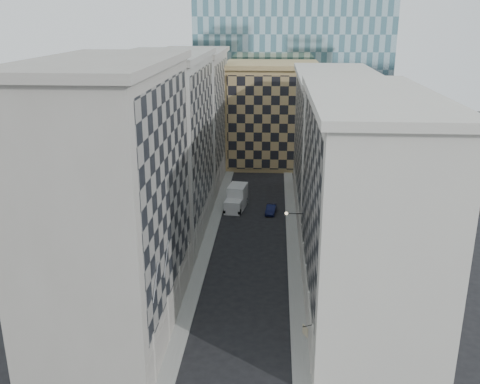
% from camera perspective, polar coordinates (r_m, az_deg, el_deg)
% --- Properties ---
extents(sidewalk_west, '(1.50, 100.00, 0.15)m').
position_cam_1_polar(sidewalk_west, '(67.27, -3.36, -5.19)').
color(sidewalk_west, gray).
rests_on(sidewalk_west, ground).
extents(sidewalk_east, '(1.50, 100.00, 0.15)m').
position_cam_1_polar(sidewalk_east, '(66.84, 5.65, -5.41)').
color(sidewalk_east, gray).
rests_on(sidewalk_east, ground).
extents(bldg_left_a, '(10.80, 22.80, 23.70)m').
position_cam_1_polar(bldg_left_a, '(46.82, -13.35, -0.95)').
color(bldg_left_a, gray).
rests_on(bldg_left_a, ground).
extents(bldg_left_b, '(10.80, 22.80, 22.70)m').
position_cam_1_polar(bldg_left_b, '(67.43, -8.00, 4.81)').
color(bldg_left_b, gray).
rests_on(bldg_left_b, ground).
extents(bldg_left_c, '(10.80, 22.80, 21.70)m').
position_cam_1_polar(bldg_left_c, '(88.72, -5.15, 7.83)').
color(bldg_left_c, gray).
rests_on(bldg_left_c, ground).
extents(bldg_right_a, '(10.80, 26.80, 20.70)m').
position_cam_1_polar(bldg_right_a, '(49.73, 12.99, -1.62)').
color(bldg_right_a, beige).
rests_on(bldg_right_a, ground).
extents(bldg_right_b, '(10.80, 28.80, 19.70)m').
position_cam_1_polar(bldg_right_b, '(75.58, 9.92, 5.02)').
color(bldg_right_b, beige).
rests_on(bldg_right_b, ground).
extents(tan_block, '(16.80, 14.80, 18.80)m').
position_cam_1_polar(tan_block, '(100.60, 3.35, 8.31)').
color(tan_block, tan).
rests_on(tan_block, ground).
extents(church_tower, '(7.20, 7.20, 51.50)m').
position_cam_1_polar(church_tower, '(113.21, 2.54, 18.35)').
color(church_tower, '#312B26').
rests_on(church_tower, ground).
extents(flagpoles_left, '(0.10, 6.33, 2.33)m').
position_cam_1_polar(flagpoles_left, '(42.59, -8.41, -8.21)').
color(flagpoles_left, gray).
rests_on(flagpoles_left, ground).
extents(bracket_lamp, '(1.98, 0.36, 0.36)m').
position_cam_1_polar(bracket_lamp, '(58.95, 5.14, -2.29)').
color(bracket_lamp, black).
rests_on(bracket_lamp, ground).
extents(box_truck, '(3.21, 6.25, 3.28)m').
position_cam_1_polar(box_truck, '(77.95, -0.39, -0.73)').
color(box_truck, silver).
rests_on(box_truck, ground).
extents(dark_car, '(1.69, 3.84, 1.23)m').
position_cam_1_polar(dark_car, '(76.26, 3.32, -1.86)').
color(dark_car, '#0F1437').
rests_on(dark_car, ground).
extents(shop_sign, '(0.86, 0.76, 0.89)m').
position_cam_1_polar(shop_sign, '(42.76, 6.99, -14.45)').
color(shop_sign, black).
rests_on(shop_sign, ground).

